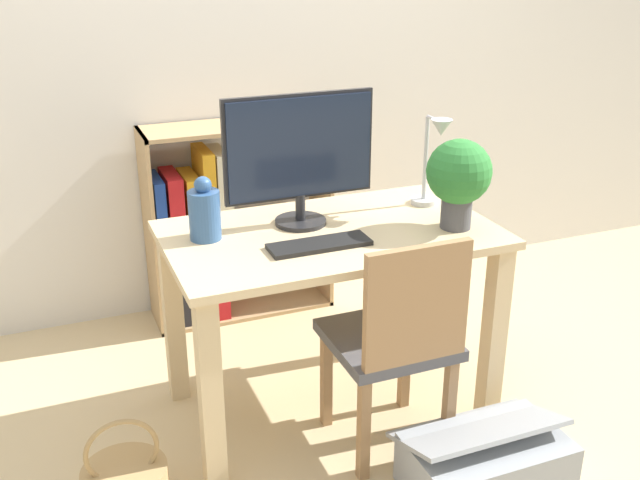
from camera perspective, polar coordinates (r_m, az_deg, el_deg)
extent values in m
plane|color=#CCB284|center=(2.99, 0.73, -12.46)|extent=(10.00, 10.00, 0.00)
cube|color=silver|center=(3.51, -6.25, 15.53)|extent=(8.00, 0.05, 2.60)
cube|color=#D8BC8C|center=(2.65, 0.81, 0.40)|extent=(1.17, 0.68, 0.03)
cube|color=#D8BC8C|center=(2.44, -8.33, -11.77)|extent=(0.07, 0.07, 0.70)
cube|color=#D8BC8C|center=(2.82, 13.11, -7.07)|extent=(0.07, 0.07, 0.70)
cube|color=#D8BC8C|center=(2.92, -11.10, -5.77)|extent=(0.07, 0.07, 0.70)
cube|color=#D8BC8C|center=(3.25, 7.44, -2.54)|extent=(0.07, 0.07, 0.70)
cylinder|color=#232326|center=(2.71, -1.49, 1.42)|extent=(0.19, 0.19, 0.02)
cylinder|color=#232326|center=(2.69, -1.51, 2.54)|extent=(0.04, 0.04, 0.10)
cube|color=#232326|center=(2.63, -1.60, 7.14)|extent=(0.55, 0.02, 0.37)
cube|color=#192338|center=(2.62, -1.55, 7.11)|extent=(0.53, 0.03, 0.35)
cube|color=black|center=(2.51, -0.05, -0.35)|extent=(0.35, 0.11, 0.02)
cylinder|color=#33598C|center=(2.58, -8.78, 1.88)|extent=(0.11, 0.11, 0.17)
sphere|color=#33598C|center=(2.54, -8.92, 4.16)|extent=(0.06, 0.06, 0.06)
cylinder|color=#B7B7BC|center=(2.94, 7.87, 2.96)|extent=(0.10, 0.10, 0.02)
cylinder|color=#B7B7BC|center=(2.89, 8.05, 6.18)|extent=(0.02, 0.02, 0.32)
cylinder|color=#B7B7BC|center=(2.81, 8.74, 9.09)|extent=(0.01, 0.10, 0.01)
cone|color=#B7B7BC|center=(2.77, 9.23, 8.45)|extent=(0.08, 0.08, 0.06)
cylinder|color=#4C4C51|center=(2.70, 10.33, 2.10)|extent=(0.11, 0.11, 0.12)
sphere|color=#2D7A33|center=(2.65, 10.55, 5.13)|extent=(0.23, 0.23, 0.23)
cube|color=#4C4C51|center=(2.61, 5.19, -7.55)|extent=(0.40, 0.40, 0.04)
cube|color=#9E754C|center=(2.36, 7.40, -4.97)|extent=(0.36, 0.03, 0.40)
cube|color=#9E754C|center=(2.54, 3.34, -14.17)|extent=(0.04, 0.04, 0.39)
cube|color=#9E754C|center=(2.68, 9.80, -12.46)|extent=(0.04, 0.04, 0.39)
cube|color=#9E754C|center=(2.79, 0.48, -10.51)|extent=(0.04, 0.04, 0.39)
cube|color=#9E754C|center=(2.91, 6.47, -9.16)|extent=(0.04, 0.04, 0.39)
cube|color=tan|center=(3.44, -12.82, 0.52)|extent=(0.02, 0.28, 0.92)
cube|color=tan|center=(3.65, 0.11, 2.34)|extent=(0.02, 0.28, 0.92)
cube|color=tan|center=(3.71, -5.89, -5.07)|extent=(0.85, 0.28, 0.02)
cube|color=tan|center=(3.39, -6.49, 8.61)|extent=(0.85, 0.28, 0.02)
cube|color=tan|center=(3.52, -6.18, 1.46)|extent=(0.81, 0.28, 0.02)
cube|color=beige|center=(3.56, -11.79, -3.49)|extent=(0.05, 0.24, 0.34)
cube|color=black|center=(3.58, -10.78, -3.61)|extent=(0.06, 0.24, 0.30)
cube|color=black|center=(3.57, -9.91, -2.97)|extent=(0.05, 0.24, 0.37)
cube|color=beige|center=(3.59, -8.89, -2.95)|extent=(0.06, 0.24, 0.35)
cube|color=red|center=(3.61, -7.85, -2.97)|extent=(0.06, 0.24, 0.32)
cube|color=navy|center=(3.40, -12.32, 2.72)|extent=(0.05, 0.24, 0.25)
cube|color=red|center=(3.41, -11.20, 2.94)|extent=(0.07, 0.24, 0.26)
cube|color=orange|center=(3.43, -9.87, 3.02)|extent=(0.07, 0.24, 0.25)
cube|color=orange|center=(3.43, -8.78, 4.03)|extent=(0.05, 0.24, 0.36)
cube|color=beige|center=(3.44, -7.68, 4.08)|extent=(0.07, 0.24, 0.34)
torus|color=tan|center=(2.49, -14.88, -15.30)|extent=(0.23, 0.02, 0.23)
cube|color=#999EA3|center=(2.62, 12.52, -16.33)|extent=(0.52, 0.31, 0.18)
cube|color=#999EA3|center=(2.60, 11.94, -13.85)|extent=(0.53, 0.30, 0.12)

